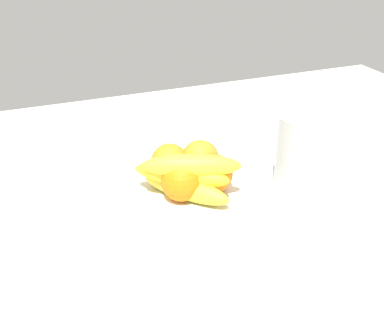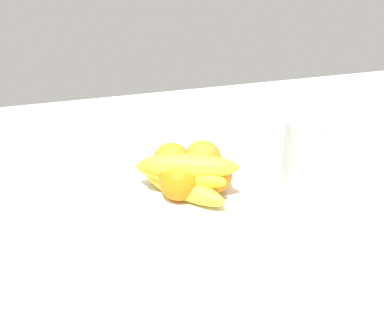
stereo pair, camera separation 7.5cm
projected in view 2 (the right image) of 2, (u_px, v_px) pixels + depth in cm
name	position (u px, v px, depth cm)	size (l,w,h in cm)	color
ground_plane	(209.00, 225.00, 91.85)	(180.00, 140.00, 3.00)	silver
fruit_bowl	(192.00, 201.00, 91.31)	(24.29, 24.29, 5.59)	white
orange_front_left	(203.00, 159.00, 92.23)	(7.06, 7.06, 7.06)	orange
orange_front_right	(172.00, 162.00, 91.35)	(7.06, 7.06, 7.06)	orange
orange_center	(179.00, 181.00, 85.04)	(7.06, 7.06, 7.06)	orange
orange_back_left	(213.00, 175.00, 86.93)	(7.06, 7.06, 7.06)	orange
banana_bunch	(184.00, 176.00, 85.14)	(17.85, 15.94, 8.40)	yellow
thermos_tumbler	(304.00, 157.00, 96.19)	(8.55, 8.55, 15.32)	#B2B7BA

